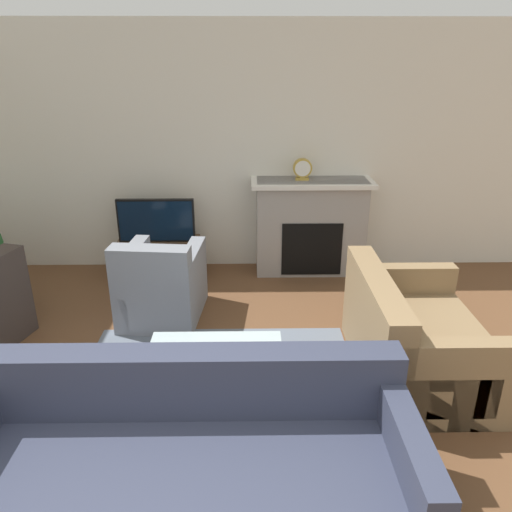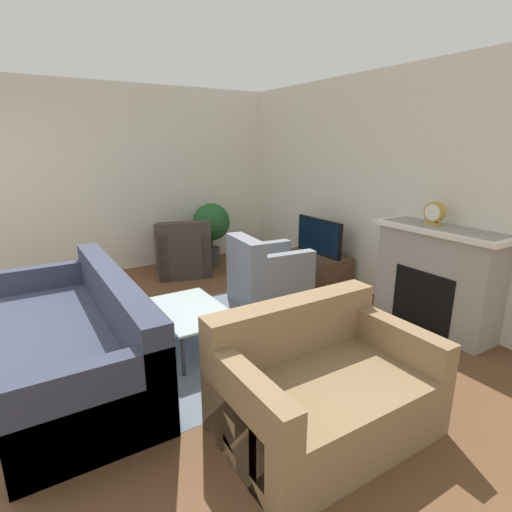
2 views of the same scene
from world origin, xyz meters
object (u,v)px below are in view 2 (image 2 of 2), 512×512
(couch_loveseat, at_px, (321,389))
(potted_plant, at_px, (211,224))
(tv, at_px, (319,236))
(armchair_by_window, at_px, (182,253))
(armchair_accent, at_px, (267,277))
(couch_sectional, at_px, (77,341))
(mantel_clock, at_px, (434,213))
(coffee_table, at_px, (191,312))

(couch_loveseat, distance_m, potted_plant, 4.04)
(tv, xyz_separation_m, armchair_by_window, (-1.42, -1.42, -0.36))
(couch_loveseat, height_order, armchair_accent, same)
(armchair_accent, bearing_deg, couch_sectional, 107.80)
(armchair_by_window, bearing_deg, tv, 150.21)
(couch_loveseat, relative_size, mantel_clock, 5.80)
(armchair_accent, height_order, mantel_clock, mantel_clock)
(couch_loveseat, bearing_deg, mantel_clock, 18.72)
(armchair_accent, xyz_separation_m, potted_plant, (-1.78, 0.12, 0.34))
(tv, relative_size, armchair_accent, 0.92)
(couch_loveseat, bearing_deg, couch_sectional, 128.56)
(tv, bearing_deg, couch_loveseat, -39.91)
(couch_loveseat, bearing_deg, coffee_table, 100.82)
(tv, relative_size, potted_plant, 0.86)
(tv, bearing_deg, couch_sectional, -77.94)
(couch_sectional, relative_size, couch_loveseat, 1.76)
(coffee_table, bearing_deg, tv, 109.23)
(armchair_accent, bearing_deg, tv, -73.81)
(armchair_by_window, relative_size, mantel_clock, 4.50)
(couch_loveseat, distance_m, armchair_by_window, 3.73)
(armchair_accent, relative_size, potted_plant, 0.93)
(armchair_by_window, bearing_deg, armchair_accent, 121.09)
(couch_loveseat, distance_m, coffee_table, 1.54)
(armchair_accent, bearing_deg, couch_loveseat, 160.95)
(armchair_by_window, xyz_separation_m, mantel_clock, (3.02, 1.54, 0.90))
(tv, height_order, potted_plant, potted_plant)
(tv, height_order, coffee_table, tv)
(armchair_by_window, relative_size, potted_plant, 1.08)
(couch_sectional, bearing_deg, couch_loveseat, 38.56)
(tv, relative_size, armchair_by_window, 0.80)
(coffee_table, distance_m, potted_plant, 2.74)
(tv, bearing_deg, armchair_accent, -79.06)
(couch_sectional, bearing_deg, armchair_by_window, 139.90)
(coffee_table, bearing_deg, mantel_clock, 70.27)
(tv, distance_m, armchair_by_window, 2.04)
(couch_loveseat, bearing_deg, tv, 50.09)
(armchair_accent, xyz_separation_m, coffee_table, (0.58, -1.24, 0.04))
(coffee_table, distance_m, mantel_clock, 2.60)
(couch_sectional, height_order, coffee_table, couch_sectional)
(armchair_by_window, distance_m, potted_plant, 0.69)
(armchair_by_window, relative_size, coffee_table, 1.09)
(tv, distance_m, coffee_table, 2.35)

